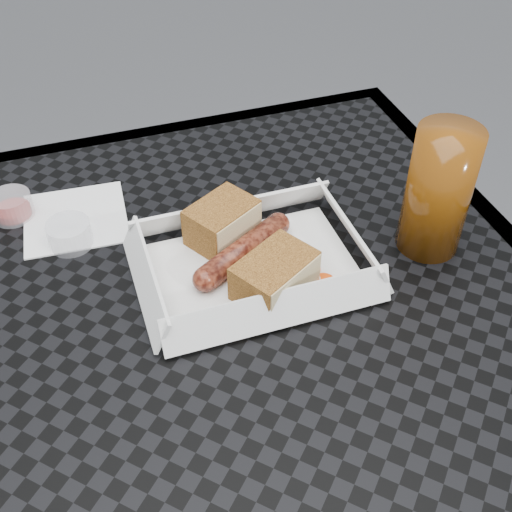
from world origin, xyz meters
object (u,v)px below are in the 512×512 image
Objects in this scene: patio_table at (201,379)px; food_tray at (253,269)px; drink_glass at (438,191)px; bratwurst at (243,251)px.

patio_table is 3.64× the size of food_tray.
bratwurst is at bearing 169.81° from drink_glass.
food_tray is at bearing -68.14° from bratwurst.
drink_glass reaches higher than food_tray.
bratwurst reaches higher than food_tray.
food_tray is at bearing 39.94° from patio_table.
bratwurst is (-0.01, 0.02, 0.02)m from food_tray.
drink_glass is (0.29, 0.05, 0.15)m from patio_table.
food_tray is at bearing 173.78° from drink_glass.
patio_table is 0.15m from bratwurst.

